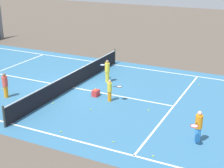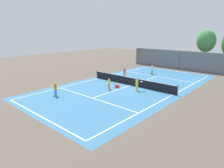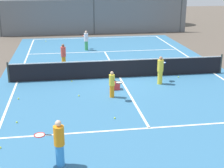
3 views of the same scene
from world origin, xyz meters
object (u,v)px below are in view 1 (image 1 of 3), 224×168
(player_4, at_px, (110,90))
(tennis_ball_10, at_px, (148,110))
(ball_crate, at_px, (96,93))
(tennis_ball_4, at_px, (91,109))
(tennis_ball_1, at_px, (104,74))
(player_1, at_px, (198,126))
(tennis_ball_0, at_px, (53,103))
(tennis_ball_11, at_px, (84,90))
(tennis_ball_2, at_px, (153,156))
(player_3, at_px, (107,71))
(tennis_ball_6, at_px, (2,89))
(tennis_ball_8, at_px, (199,85))
(tennis_ball_7, at_px, (114,142))
(tennis_ball_13, at_px, (61,132))
(player_0, at_px, (5,85))

(player_4, bearing_deg, tennis_ball_10, -96.34)
(ball_crate, relative_size, tennis_ball_10, 6.78)
(tennis_ball_4, height_order, tennis_ball_10, same)
(ball_crate, xyz_separation_m, tennis_ball_10, (-0.57, -3.46, -0.15))
(tennis_ball_1, bearing_deg, tennis_ball_10, -131.70)
(player_1, relative_size, player_4, 1.18)
(tennis_ball_0, distance_m, tennis_ball_11, 2.52)
(tennis_ball_2, height_order, tennis_ball_11, same)
(player_4, relative_size, tennis_ball_4, 18.83)
(player_3, distance_m, tennis_ball_6, 6.56)
(player_1, distance_m, tennis_ball_0, 8.08)
(player_3, distance_m, tennis_ball_8, 5.84)
(ball_crate, bearing_deg, tennis_ball_7, -143.01)
(tennis_ball_13, bearing_deg, player_0, 67.72)
(tennis_ball_0, height_order, tennis_ball_8, same)
(player_3, relative_size, tennis_ball_0, 22.16)
(player_4, xyz_separation_m, tennis_ball_6, (-1.29, 6.71, -0.62))
(tennis_ball_10, height_order, tennis_ball_11, same)
(tennis_ball_0, xyz_separation_m, tennis_ball_2, (-2.57, -6.73, 0.00))
(ball_crate, height_order, tennis_ball_10, ball_crate)
(player_0, distance_m, tennis_ball_6, 1.59)
(tennis_ball_13, bearing_deg, ball_crate, 8.65)
(tennis_ball_0, relative_size, tennis_ball_13, 1.00)
(player_0, xyz_separation_m, player_1, (-0.27, -10.99, 0.02))
(tennis_ball_2, relative_size, tennis_ball_8, 1.00)
(tennis_ball_13, bearing_deg, tennis_ball_6, 64.77)
(player_1, relative_size, tennis_ball_10, 22.21)
(player_4, distance_m, tennis_ball_4, 1.68)
(ball_crate, bearing_deg, tennis_ball_4, -158.47)
(player_4, xyz_separation_m, tennis_ball_8, (4.75, -3.85, -0.62))
(tennis_ball_4, xyz_separation_m, tennis_ball_13, (-2.75, 0.03, 0.00))
(tennis_ball_0, height_order, tennis_ball_4, same)
(tennis_ball_1, height_order, tennis_ball_6, same)
(tennis_ball_1, distance_m, tennis_ball_10, 6.52)
(tennis_ball_8, distance_m, tennis_ball_11, 7.19)
(player_3, xyz_separation_m, tennis_ball_8, (2.01, -5.44, -0.72))
(tennis_ball_1, bearing_deg, tennis_ball_0, 178.76)
(tennis_ball_0, distance_m, tennis_ball_8, 9.19)
(tennis_ball_2, distance_m, tennis_ball_6, 11.25)
(player_4, relative_size, tennis_ball_8, 18.83)
(player_0, xyz_separation_m, tennis_ball_11, (2.83, -3.49, -0.70))
(player_1, height_order, player_3, player_1)
(player_0, xyz_separation_m, tennis_ball_13, (-2.13, -5.19, -0.70))
(ball_crate, height_order, tennis_ball_1, ball_crate)
(player_1, relative_size, tennis_ball_0, 22.21)
(tennis_ball_10, bearing_deg, tennis_ball_2, -156.97)
(tennis_ball_1, height_order, tennis_ball_2, same)
(player_0, relative_size, tennis_ball_10, 21.84)
(player_1, relative_size, tennis_ball_6, 22.21)
(player_3, bearing_deg, player_4, -149.97)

